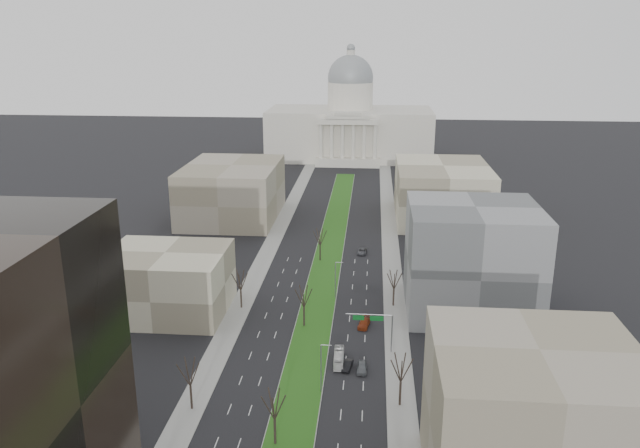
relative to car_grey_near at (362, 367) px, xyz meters
The scene contains 25 objects.
ground 58.35m from the car_grey_near, 100.52° to the left, with size 600.00×600.00×0.00m, color black.
median 57.36m from the car_grey_near, 100.70° to the left, with size 8.00×222.03×0.20m.
sidewalk_left 42.90m from the car_grey_near, 131.01° to the left, with size 5.00×330.00×0.15m, color gray.
sidewalk_right 33.09m from the car_grey_near, 78.05° to the left, with size 5.00×330.00×0.15m, color gray.
capitol 207.81m from the car_grey_near, 92.95° to the left, with size 80.00×46.00×55.00m.
building_beige_left 49.44m from the car_grey_near, 152.87° to the left, with size 26.00×22.00×14.00m, color gray.
building_tan_right 39.27m from the car_grey_near, 53.88° to the right, with size 26.00×24.00×22.00m, color gray.
building_grey_right 39.16m from the car_grey_near, 51.51° to the left, with size 28.00×26.00×24.00m, color slate.
building_far_left 107.85m from the car_grey_near, 115.12° to the left, with size 30.00×40.00×18.00m, color gray.
building_far_right 105.54m from the car_grey_near, 76.62° to the left, with size 30.00×40.00×18.00m, color gray.
tree_left_mid 32.07m from the car_grey_near, 152.29° to the right, with size 5.40×5.40×9.72m.
tree_left_far 38.16m from the car_grey_near, 137.67° to the left, with size 5.28×5.28×9.50m.
tree_right_mid 14.01m from the car_grey_near, 58.37° to the right, with size 5.52×5.52×9.94m.
tree_right_far 30.63m from the car_grey_near, 77.43° to the left, with size 5.04×5.04×9.07m.
tree_median_a 26.66m from the car_grey_near, 119.21° to the right, with size 5.40×5.40×9.72m.
tree_median_b 22.37m from the car_grey_near, 126.07° to the left, with size 5.40×5.40×9.72m.
tree_median_c 59.07m from the car_grey_near, 102.44° to the left, with size 5.40×5.40×9.72m.
streetlamp_median_b 11.04m from the car_grey_near, 132.08° to the right, with size 1.90×0.20×9.16m.
streetlamp_median_c 33.34m from the car_grey_near, 102.02° to the left, with size 1.90×0.20×9.16m.
mast_arm_signs 9.54m from the car_grey_near, 69.00° to the left, with size 9.12×0.24×8.09m.
car_grey_near is the anchor object (origin of this frame).
car_black 2.77m from the car_grey_near, 167.43° to the left, with size 1.46×4.19×1.38m, color black.
car_red 18.35m from the car_grey_near, 89.82° to the left, with size 2.10×5.17×1.50m, color maroon.
car_grey_far 64.23m from the car_grey_near, 91.12° to the left, with size 2.34×5.07×1.41m, color #494A50.
box_van 5.15m from the car_grey_near, 149.58° to the left, with size 1.77×7.54×2.10m, color white.
Camera 1 is at (11.63, -39.68, 59.67)m, focal length 35.00 mm.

